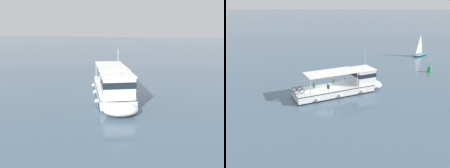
{
  "view_description": "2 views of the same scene",
  "coord_description": "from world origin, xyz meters",
  "views": [
    {
      "loc": [
        -8.3,
        24.45,
        6.86
      ],
      "look_at": [
        -0.26,
        1.92,
        1.4
      ],
      "focal_mm": 38.13,
      "sensor_mm": 36.0,
      "label": 1
    },
    {
      "loc": [
        30.13,
        2.84,
        12.66
      ],
      "look_at": [
        -0.26,
        1.92,
        1.4
      ],
      "focal_mm": 38.87,
      "sensor_mm": 36.0,
      "label": 2
    }
  ],
  "objects": [
    {
      "name": "ground_plane",
      "position": [
        0.0,
        0.0,
        0.0
      ],
      "size": [
        400.0,
        400.0,
        0.0
      ],
      "primitive_type": "plane",
      "color": "slate"
    },
    {
      "name": "ferry_main",
      "position": [
        -0.72,
        2.83,
        1.02
      ],
      "size": [
        8.51,
        12.73,
        5.32
      ],
      "color": "white",
      "rests_on": "ground"
    },
    {
      "name": "sailboat_near_starboard",
      "position": [
        -22.44,
        19.26,
        0.54
      ],
      "size": [
        4.14,
        4.59,
        5.4
      ],
      "color": "teal",
      "rests_on": "ground"
    },
    {
      "name": "channel_buoy",
      "position": [
        -10.6,
        17.47,
        0.57
      ],
      "size": [
        0.7,
        0.7,
        1.4
      ],
      "color": "green",
      "rests_on": "ground"
    }
  ]
}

